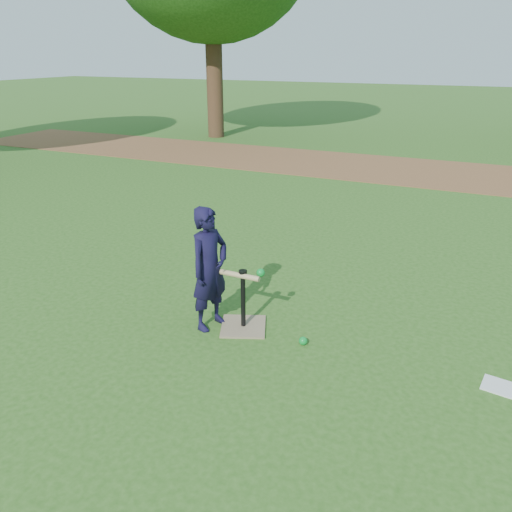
% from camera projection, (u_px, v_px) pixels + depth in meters
% --- Properties ---
extents(ground, '(80.00, 80.00, 0.00)m').
position_uv_depth(ground, '(261.00, 315.00, 5.15)').
color(ground, '#285116').
rests_on(ground, ground).
extents(dirt_strip, '(24.00, 3.00, 0.01)m').
position_uv_depth(dirt_strip, '(393.00, 169.00, 11.46)').
color(dirt_strip, brown).
rests_on(dirt_strip, ground).
extents(child, '(0.40, 0.51, 1.22)m').
position_uv_depth(child, '(210.00, 269.00, 4.73)').
color(child, black).
rests_on(child, ground).
extents(wiffle_ball_ground, '(0.08, 0.08, 0.08)m').
position_uv_depth(wiffle_ball_ground, '(303.00, 341.00, 4.62)').
color(wiffle_ball_ground, '#0C8A2D').
rests_on(wiffle_ball_ground, ground).
extents(clipboard, '(0.33, 0.27, 0.01)m').
position_uv_depth(clipboard, '(502.00, 387.00, 4.03)').
color(clipboard, silver).
rests_on(clipboard, ground).
extents(batting_tee, '(0.56, 0.56, 0.61)m').
position_uv_depth(batting_tee, '(243.00, 318.00, 4.88)').
color(batting_tee, '#8B7558').
rests_on(batting_tee, ground).
extents(swing_action, '(0.64, 0.20, 0.10)m').
position_uv_depth(swing_action, '(234.00, 273.00, 4.73)').
color(swing_action, tan).
rests_on(swing_action, ground).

